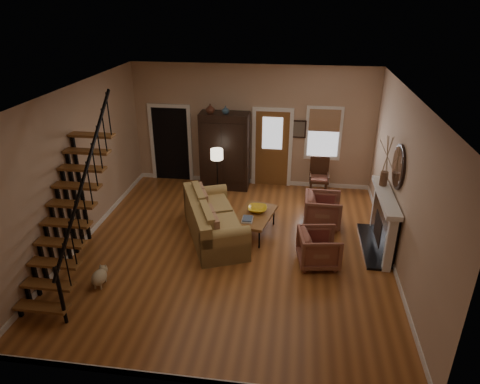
# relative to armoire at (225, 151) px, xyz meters

# --- Properties ---
(room) EXTENTS (7.00, 7.33, 3.30)m
(room) POSITION_rel_armoire_xyz_m (0.29, -1.39, 0.46)
(room) COLOR #9B5727
(room) RESTS_ON ground
(staircase) EXTENTS (0.94, 2.80, 3.20)m
(staircase) POSITION_rel_armoire_xyz_m (-2.08, -4.45, 0.55)
(staircase) COLOR brown
(staircase) RESTS_ON ground
(fireplace) EXTENTS (0.33, 1.95, 2.30)m
(fireplace) POSITION_rel_armoire_xyz_m (3.83, -2.65, -0.31)
(fireplace) COLOR black
(fireplace) RESTS_ON ground
(armoire) EXTENTS (1.30, 0.60, 2.10)m
(armoire) POSITION_rel_armoire_xyz_m (0.00, 0.00, 0.00)
(armoire) COLOR black
(armoire) RESTS_ON ground
(vase_a) EXTENTS (0.24, 0.24, 0.25)m
(vase_a) POSITION_rel_armoire_xyz_m (-0.35, -0.10, 1.17)
(vase_a) COLOR #4C2619
(vase_a) RESTS_ON armoire
(vase_b) EXTENTS (0.20, 0.20, 0.21)m
(vase_b) POSITION_rel_armoire_xyz_m (0.05, -0.10, 1.16)
(vase_b) COLOR #334C60
(vase_b) RESTS_ON armoire
(sofa) EXTENTS (1.84, 2.55, 0.87)m
(sofa) POSITION_rel_armoire_xyz_m (0.23, -2.71, -0.61)
(sofa) COLOR #A2844A
(sofa) RESTS_ON ground
(coffee_table) EXTENTS (0.99, 1.39, 0.48)m
(coffee_table) POSITION_rel_armoire_xyz_m (1.08, -2.45, -0.81)
(coffee_table) COLOR brown
(coffee_table) RESTS_ON ground
(bowl) EXTENTS (0.43, 0.43, 0.11)m
(bowl) POSITION_rel_armoire_xyz_m (1.13, -2.30, -0.51)
(bowl) COLOR gold
(bowl) RESTS_ON coffee_table
(books) EXTENTS (0.23, 0.32, 0.06)m
(books) POSITION_rel_armoire_xyz_m (0.96, -2.75, -0.54)
(books) COLOR beige
(books) RESTS_ON coffee_table
(armchair_left) EXTENTS (0.90, 0.89, 0.72)m
(armchair_left) POSITION_rel_armoire_xyz_m (2.47, -3.45, -0.69)
(armchair_left) COLOR maroon
(armchair_left) RESTS_ON ground
(armchair_right) EXTENTS (0.85, 0.83, 0.76)m
(armchair_right) POSITION_rel_armoire_xyz_m (2.60, -1.85, -0.67)
(armchair_right) COLOR maroon
(armchair_right) RESTS_ON ground
(floor_lamp) EXTENTS (0.40, 0.40, 1.38)m
(floor_lamp) POSITION_rel_armoire_xyz_m (-0.06, -0.82, -0.36)
(floor_lamp) COLOR black
(floor_lamp) RESTS_ON ground
(side_chair) EXTENTS (0.54, 0.54, 1.02)m
(side_chair) POSITION_rel_armoire_xyz_m (2.55, -0.20, -0.54)
(side_chair) COLOR #3E2213
(side_chair) RESTS_ON ground
(dog) EXTENTS (0.28, 0.45, 0.32)m
(dog) POSITION_rel_armoire_xyz_m (-1.54, -4.74, -0.89)
(dog) COLOR tan
(dog) RESTS_ON ground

